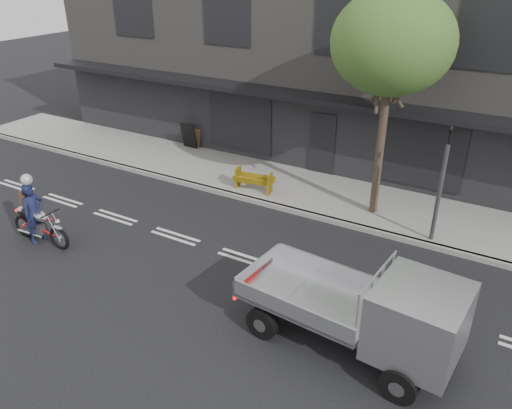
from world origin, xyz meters
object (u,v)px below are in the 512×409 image
object	(u,v)px
rider	(34,213)
sandwich_board	(189,136)
motorcycle	(40,225)
construction_barrier	(251,182)
traffic_light_pole	(440,191)
street_tree	(392,43)
flatbed_ute	(396,317)

from	to	relation	value
rider	sandwich_board	xyz separation A→B (m)	(-0.67, 8.10, -0.21)
motorcycle	sandwich_board	distance (m)	8.14
motorcycle	construction_barrier	world-z (taller)	motorcycle
traffic_light_pole	rider	size ratio (longest dim) A/B	1.95
traffic_light_pole	construction_barrier	size ratio (longest dim) A/B	2.61
construction_barrier	motorcycle	bearing A→B (deg)	-122.61
construction_barrier	sandwich_board	size ratio (longest dim) A/B	1.25
street_tree	rider	size ratio (longest dim) A/B	3.76
flatbed_ute	construction_barrier	world-z (taller)	flatbed_ute
flatbed_ute	construction_barrier	size ratio (longest dim) A/B	3.46
rider	flatbed_ute	distance (m)	10.20
street_tree	sandwich_board	size ratio (longest dim) A/B	6.29
street_tree	construction_barrier	world-z (taller)	street_tree
traffic_light_pole	construction_barrier	distance (m)	6.18
street_tree	rider	xyz separation A→B (m)	(-7.84, -6.36, -4.38)
sandwich_board	motorcycle	bearing A→B (deg)	-83.38
street_tree	traffic_light_pole	world-z (taller)	street_tree
flatbed_ute	sandwich_board	bearing A→B (deg)	149.44
construction_barrier	sandwich_board	world-z (taller)	sandwich_board
flatbed_ute	sandwich_board	distance (m)	13.38
construction_barrier	sandwich_board	bearing A→B (deg)	151.23
motorcycle	flatbed_ute	size ratio (longest dim) A/B	0.47
traffic_light_pole	rider	world-z (taller)	traffic_light_pole
street_tree	flatbed_ute	size ratio (longest dim) A/B	1.46
street_tree	flatbed_ute	world-z (taller)	street_tree
traffic_light_pole	flatbed_ute	world-z (taller)	traffic_light_pole
street_tree	construction_barrier	size ratio (longest dim) A/B	5.03
rider	flatbed_ute	world-z (taller)	flatbed_ute
traffic_light_pole	sandwich_board	xyz separation A→B (m)	(-10.51, 2.59, -0.97)
street_tree	motorcycle	size ratio (longest dim) A/B	3.13
traffic_light_pole	sandwich_board	distance (m)	10.87
traffic_light_pole	street_tree	bearing A→B (deg)	156.97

